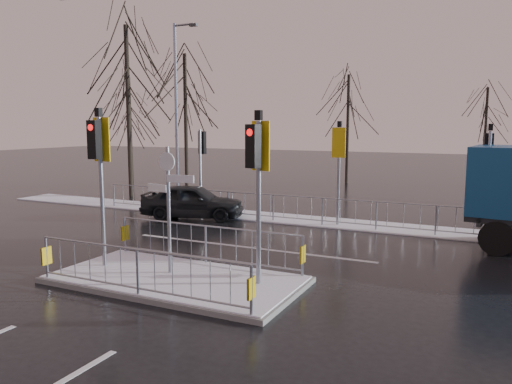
% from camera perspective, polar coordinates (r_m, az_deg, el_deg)
% --- Properties ---
extents(ground, '(120.00, 120.00, 0.00)m').
position_cam_1_polar(ground, '(12.25, -9.15, -10.15)').
color(ground, black).
rests_on(ground, ground).
extents(snow_verge, '(30.00, 2.00, 0.04)m').
position_cam_1_polar(snow_verge, '(19.69, 5.35, -3.22)').
color(snow_verge, white).
rests_on(snow_verge, ground).
extents(lane_markings, '(8.00, 11.38, 0.01)m').
position_cam_1_polar(lane_markings, '(11.99, -10.08, -10.55)').
color(lane_markings, silver).
rests_on(lane_markings, ground).
extents(traffic_island, '(6.00, 3.04, 4.15)m').
position_cam_1_polar(traffic_island, '(12.15, -9.21, -8.38)').
color(traffic_island, '#62615D').
rests_on(traffic_island, ground).
extents(far_kerb_fixtures, '(18.00, 0.65, 3.83)m').
position_cam_1_polar(far_kerb_fixtures, '(18.95, 5.68, -0.59)').
color(far_kerb_fixtures, gray).
rests_on(far_kerb_fixtures, ground).
extents(car_far_lane, '(4.38, 2.73, 1.39)m').
position_cam_1_polar(car_far_lane, '(20.16, -7.26, -1.05)').
color(car_far_lane, black).
rests_on(car_far_lane, ground).
extents(tree_near_a, '(4.75, 4.75, 8.97)m').
position_cam_1_polar(tree_near_a, '(26.91, -14.48, 12.51)').
color(tree_near_a, black).
rests_on(tree_near_a, ground).
extents(tree_near_b, '(4.00, 4.00, 7.55)m').
position_cam_1_polar(tree_near_b, '(26.54, -8.08, 10.65)').
color(tree_near_b, black).
rests_on(tree_near_b, ground).
extents(tree_near_c, '(3.50, 3.50, 6.61)m').
position_cam_1_polar(tree_near_c, '(30.02, -14.21, 8.91)').
color(tree_near_c, black).
rests_on(tree_near_c, ground).
extents(tree_far_a, '(3.75, 3.75, 7.08)m').
position_cam_1_polar(tree_far_a, '(32.73, 10.48, 9.46)').
color(tree_far_a, black).
rests_on(tree_far_a, ground).
extents(tree_far_b, '(3.25, 3.25, 6.14)m').
position_cam_1_polar(tree_far_b, '(33.53, 24.82, 7.74)').
color(tree_far_b, black).
rests_on(tree_far_b, ground).
extents(street_lamp_left, '(1.25, 0.18, 8.20)m').
position_cam_1_polar(street_lamp_left, '(23.15, -8.97, 9.46)').
color(street_lamp_left, gray).
rests_on(street_lamp_left, ground).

